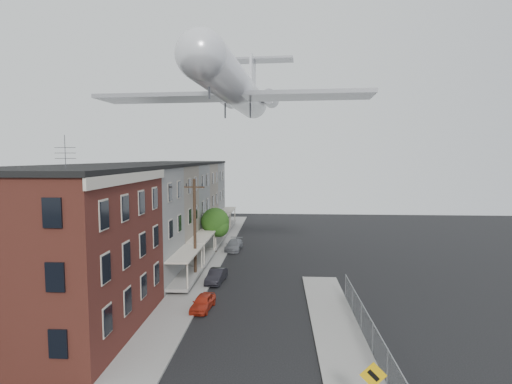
% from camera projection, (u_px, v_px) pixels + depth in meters
% --- Properties ---
extents(sidewalk_left, '(3.00, 62.00, 0.12)m').
position_uv_depth(sidewalk_left, '(208.00, 261.00, 41.62)').
color(sidewalk_left, gray).
rests_on(sidewalk_left, ground).
extents(sidewalk_right, '(3.00, 26.00, 0.12)m').
position_uv_depth(sidewalk_right, '(342.00, 345.00, 23.09)').
color(sidewalk_right, gray).
rests_on(sidewalk_right, ground).
extents(curb_left, '(0.15, 62.00, 0.14)m').
position_uv_depth(curb_left, '(222.00, 262.00, 41.54)').
color(curb_left, gray).
rests_on(curb_left, ground).
extents(curb_right, '(0.15, 26.00, 0.14)m').
position_uv_depth(curb_right, '(317.00, 344.00, 23.17)').
color(curb_right, gray).
rests_on(curb_right, ground).
extents(corner_building, '(10.31, 12.30, 12.15)m').
position_uv_depth(corner_building, '(55.00, 251.00, 24.64)').
color(corner_building, '#361911').
rests_on(corner_building, ground).
extents(row_house_a, '(11.98, 7.00, 10.30)m').
position_uv_depth(row_house_a, '(118.00, 225.00, 34.09)').
color(row_house_a, slate).
rests_on(row_house_a, ground).
extents(row_house_b, '(11.98, 7.00, 10.30)m').
position_uv_depth(row_house_b, '(145.00, 214.00, 41.05)').
color(row_house_b, '#6F6858').
rests_on(row_house_b, ground).
extents(row_house_c, '(11.98, 7.00, 10.30)m').
position_uv_depth(row_house_c, '(164.00, 205.00, 48.01)').
color(row_house_c, slate).
rests_on(row_house_c, ground).
extents(row_house_d, '(11.98, 7.00, 10.30)m').
position_uv_depth(row_house_d, '(179.00, 199.00, 54.97)').
color(row_house_d, '#6F6858').
rests_on(row_house_d, ground).
extents(row_house_e, '(11.98, 7.00, 10.30)m').
position_uv_depth(row_house_e, '(190.00, 194.00, 61.93)').
color(row_house_e, slate).
rests_on(row_house_e, ground).
extents(chainlink_fence, '(0.06, 18.06, 1.90)m').
position_uv_depth(chainlink_fence, '(373.00, 338.00, 21.93)').
color(chainlink_fence, gray).
rests_on(chainlink_fence, ground).
extents(warning_sign, '(1.10, 0.11, 2.80)m').
position_uv_depth(warning_sign, '(373.00, 384.00, 15.94)').
color(warning_sign, '#515156').
rests_on(warning_sign, ground).
extents(utility_pole, '(1.80, 0.26, 9.00)m').
position_uv_depth(utility_pole, '(195.00, 228.00, 35.26)').
color(utility_pole, black).
rests_on(utility_pole, ground).
extents(street_tree, '(3.22, 3.20, 5.20)m').
position_uv_depth(street_tree, '(216.00, 223.00, 45.21)').
color(street_tree, black).
rests_on(street_tree, ground).
extents(car_near, '(1.64, 3.30, 1.08)m').
position_uv_depth(car_near, '(203.00, 302.00, 28.60)').
color(car_near, '#B32B17').
rests_on(car_near, ground).
extents(car_mid, '(1.62, 3.68, 1.18)m').
position_uv_depth(car_mid, '(216.00, 276.00, 34.78)').
color(car_mid, black).
rests_on(car_mid, ground).
extents(car_far, '(1.97, 4.33, 1.23)m').
position_uv_depth(car_far, '(234.00, 245.00, 46.86)').
color(car_far, slate).
rests_on(car_far, ground).
extents(airplane, '(24.33, 27.78, 8.03)m').
position_uv_depth(airplane, '(237.00, 89.00, 37.05)').
color(airplane, silver).
rests_on(airplane, ground).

